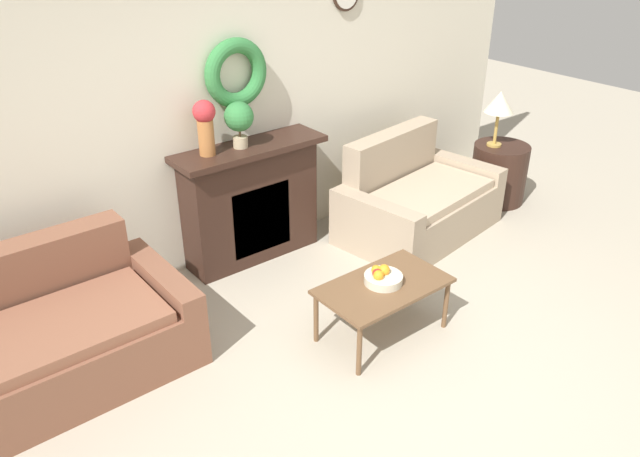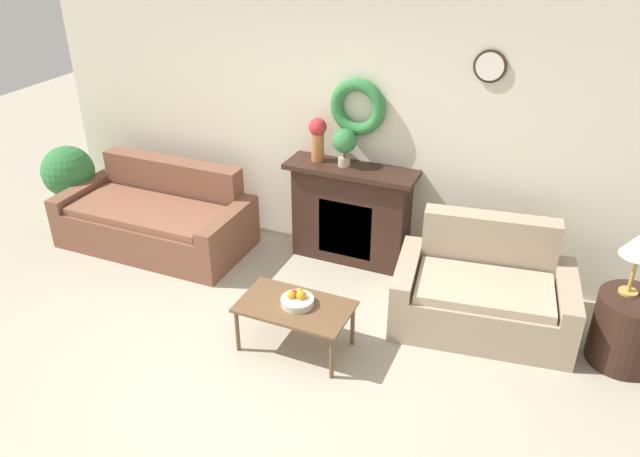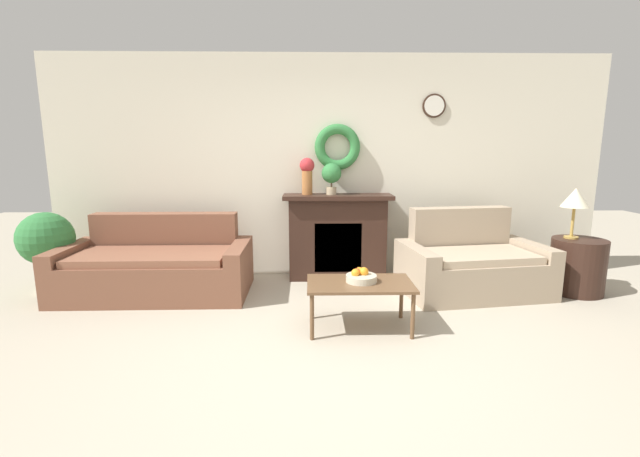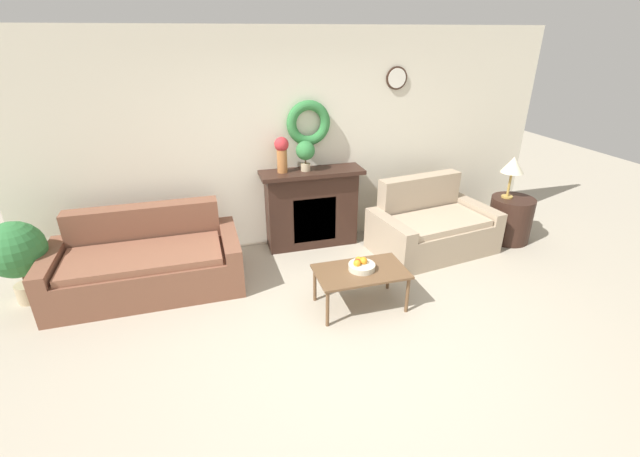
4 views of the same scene
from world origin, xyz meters
TOP-DOWN VIEW (x-y plane):
  - ground_plane at (0.00, 0.00)m, footprint 16.00×16.00m
  - wall_back at (0.01, 2.39)m, footprint 6.80×0.19m
  - fireplace at (0.13, 2.19)m, footprint 1.31×0.41m
  - couch_left at (-1.90, 1.67)m, footprint 2.00×1.01m
  - loveseat_right at (1.59, 1.63)m, footprint 1.63×1.13m
  - coffee_table at (0.23, 0.66)m, footprint 0.93×0.54m
  - fruit_bowl at (0.24, 0.68)m, footprint 0.27×0.27m
  - side_table_by_loveseat at (2.75, 1.57)m, footprint 0.56×0.56m
  - vase_on_mantel_left at (-0.24, 2.19)m, footprint 0.18×0.18m
  - potted_plant_on_mantel at (0.05, 2.17)m, footprint 0.24×0.24m
  - potted_plant_floor_by_couch at (-3.12, 1.73)m, footprint 0.58×0.58m

SIDE VIEW (x-z plane):
  - ground_plane at x=0.00m, z-range 0.00..0.00m
  - couch_left at x=-1.90m, z-range -0.12..0.72m
  - side_table_by_loveseat at x=2.75m, z-range 0.00..0.61m
  - loveseat_right at x=1.59m, z-range -0.15..0.76m
  - coffee_table at x=0.23m, z-range 0.17..0.60m
  - fruit_bowl at x=0.24m, z-range 0.41..0.53m
  - fireplace at x=0.13m, z-range 0.01..1.05m
  - potted_plant_floor_by_couch at x=-3.12m, z-range 0.13..1.03m
  - potted_plant_on_mantel at x=0.05m, z-range 1.09..1.47m
  - vase_on_mantel_left at x=-0.24m, z-range 1.08..1.51m
  - wall_back at x=0.01m, z-range 0.01..2.71m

